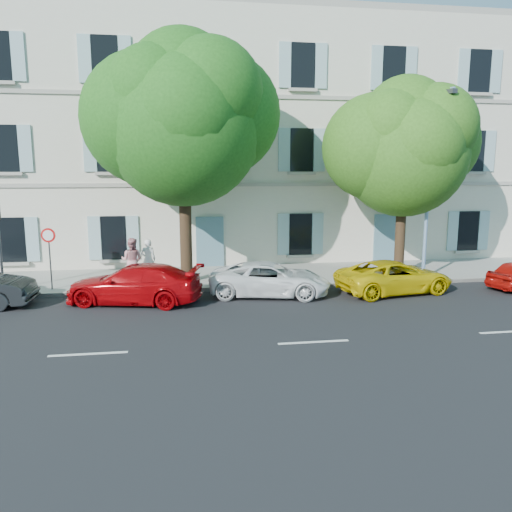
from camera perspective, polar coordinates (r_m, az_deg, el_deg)
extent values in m
plane|color=black|center=(17.78, 3.20, -5.49)|extent=(90.00, 90.00, 0.00)
cube|color=#A09E96|center=(22.01, 0.83, -2.26)|extent=(36.00, 4.50, 0.15)
cube|color=#9E998E|center=(19.92, 1.86, -3.55)|extent=(36.00, 0.16, 0.16)
cube|color=beige|center=(27.23, -1.18, 12.62)|extent=(28.00, 7.00, 12.00)
imported|color=#A30409|center=(18.26, -13.74, -3.11)|extent=(5.12, 3.08, 1.39)
imported|color=white|center=(18.81, 1.59, -2.65)|extent=(4.86, 2.95, 1.26)
imported|color=#D6B609|center=(19.94, 15.53, -2.29)|extent=(4.81, 2.85, 1.25)
cylinder|color=#3A2819|center=(20.37, -8.02, 2.37)|extent=(0.49, 0.49, 3.86)
ellipsoid|color=#27711C|center=(20.26, -8.32, 14.36)|extent=(6.17, 6.17, 6.79)
cylinder|color=#3A2819|center=(22.32, 16.13, 1.91)|extent=(0.43, 0.43, 3.22)
ellipsoid|color=#3E7E20|center=(22.14, 16.58, 11.11)|extent=(5.23, 5.23, 5.75)
cylinder|color=#383A3D|center=(21.07, -27.18, 0.35)|extent=(0.10, 0.10, 2.94)
cylinder|color=#383A3D|center=(20.60, -22.44, -0.81)|extent=(0.05, 0.05, 2.01)
cylinder|color=red|center=(20.41, -22.66, 2.20)|extent=(0.55, 0.11, 0.55)
cylinder|color=#7293BF|center=(21.87, 19.07, 7.32)|extent=(0.15, 0.15, 7.56)
cylinder|color=#7293BF|center=(21.48, 20.52, 17.32)|extent=(0.37, 1.31, 0.09)
cube|color=#383A3D|center=(20.89, 21.41, 17.10)|extent=(0.32, 0.46, 0.17)
imported|color=white|center=(21.30, -12.22, -0.38)|extent=(0.64, 0.44, 1.69)
imported|color=#D4888D|center=(20.83, -13.99, -0.48)|extent=(1.04, 0.90, 1.83)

